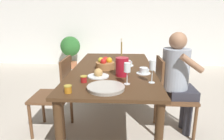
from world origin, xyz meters
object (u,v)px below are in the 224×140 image
object	(u,v)px
teacup_near_person	(144,71)
candlestick_tall	(122,52)
chair_opposite	(57,93)
wine_glass_juice	(127,69)
red_pitcher	(122,67)
bread_plate	(98,74)
serving_tray	(106,88)
person_seated	(178,75)
teacup_across	(127,63)
wine_glass_water	(152,66)
jam_jar_amber	(84,79)
chair_person_side	(169,94)
jam_jar_red	(68,89)
potted_plant	(70,48)
fruit_bowl	(105,64)

from	to	relation	value
teacup_near_person	candlestick_tall	distance (m)	0.67
chair_opposite	wine_glass_juice	world-z (taller)	wine_glass_juice
red_pitcher	candlestick_tall	bearing A→B (deg)	90.76
wine_glass_juice	bread_plate	distance (m)	0.37
wine_glass_juice	serving_tray	bearing A→B (deg)	-141.62
person_seated	red_pitcher	xyz separation A→B (m)	(-0.63, -0.23, 0.15)
red_pitcher	teacup_across	world-z (taller)	red_pitcher
person_seated	bread_plate	bearing A→B (deg)	-72.40
person_seated	wine_glass_water	world-z (taller)	person_seated
wine_glass_juice	jam_jar_amber	world-z (taller)	wine_glass_juice
red_pitcher	bread_plate	world-z (taller)	red_pitcher
bread_plate	candlestick_tall	world-z (taller)	candlestick_tall
wine_glass_juice	teacup_near_person	distance (m)	0.41
chair_person_side	wine_glass_water	distance (m)	0.66
red_pitcher	candlestick_tall	xyz separation A→B (m)	(-0.01, 0.71, 0.02)
wine_glass_juice	teacup_near_person	xyz separation A→B (m)	(0.18, 0.35, -0.11)
teacup_across	bread_plate	size ratio (longest dim) A/B	0.70
person_seated	jam_jar_amber	bearing A→B (deg)	-65.16
red_pitcher	candlestick_tall	world-z (taller)	candlestick_tall
wine_glass_juice	jam_jar_red	world-z (taller)	wine_glass_juice
chair_person_side	teacup_near_person	xyz separation A→B (m)	(-0.32, -0.12, 0.30)
bread_plate	potted_plant	bearing A→B (deg)	109.16
chair_person_side	fruit_bowl	xyz separation A→B (m)	(-0.74, 0.05, 0.33)
wine_glass_juice	potted_plant	world-z (taller)	wine_glass_juice
red_pitcher	fruit_bowl	distance (m)	0.33
potted_plant	wine_glass_juice	bearing A→B (deg)	-67.79
person_seated	wine_glass_juice	distance (m)	0.79
teacup_near_person	teacup_across	xyz separation A→B (m)	(-0.16, 0.34, 0.00)
teacup_across	jam_jar_red	size ratio (longest dim) A/B	2.44
wine_glass_water	potted_plant	bearing A→B (deg)	115.70
jam_jar_amber	chair_opposite	bearing A→B (deg)	135.69
wine_glass_juice	candlestick_tall	world-z (taller)	candlestick_tall
candlestick_tall	wine_glass_juice	bearing A→B (deg)	-86.77
person_seated	teacup_near_person	bearing A→B (deg)	-71.16
fruit_bowl	teacup_across	bearing A→B (deg)	31.40
chair_opposite	wine_glass_water	world-z (taller)	wine_glass_water
fruit_bowl	candlestick_tall	xyz separation A→B (m)	(0.19, 0.44, 0.06)
teacup_near_person	potted_plant	xyz separation A→B (m)	(-1.59, 3.09, -0.26)
bread_plate	jam_jar_amber	bearing A→B (deg)	-122.30
chair_person_side	potted_plant	size ratio (longest dim) A/B	1.07
chair_person_side	jam_jar_amber	world-z (taller)	chair_person_side
bread_plate	jam_jar_amber	distance (m)	0.21
chair_person_side	person_seated	bearing A→B (deg)	99.94
wine_glass_water	fruit_bowl	size ratio (longest dim) A/B	0.98
jam_jar_amber	red_pitcher	bearing A→B (deg)	32.81
red_pitcher	teacup_across	xyz separation A→B (m)	(0.06, 0.43, -0.07)
wine_glass_juice	jam_jar_amber	xyz separation A→B (m)	(-0.40, 0.03, -0.11)
person_seated	jam_jar_amber	xyz separation A→B (m)	(-0.98, -0.46, 0.09)
chair_person_side	bread_plate	distance (m)	0.88
serving_tray	fruit_bowl	xyz separation A→B (m)	(-0.06, 0.67, 0.04)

